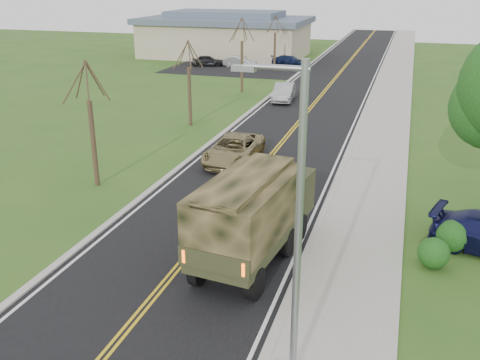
% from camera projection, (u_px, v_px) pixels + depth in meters
% --- Properties ---
extents(ground, '(160.00, 160.00, 0.00)m').
position_uv_depth(ground, '(125.00, 331.00, 15.35)').
color(ground, '#2E531B').
rests_on(ground, ground).
extents(road, '(8.00, 120.00, 0.01)m').
position_uv_depth(road, '(330.00, 84.00, 51.06)').
color(road, black).
rests_on(road, ground).
extents(curb_right, '(0.30, 120.00, 0.12)m').
position_uv_depth(curb_right, '(375.00, 86.00, 49.88)').
color(curb_right, '#9E998E').
rests_on(curb_right, ground).
extents(sidewalk_right, '(3.20, 120.00, 0.10)m').
position_uv_depth(sidewalk_right, '(394.00, 87.00, 49.40)').
color(sidewalk_right, '#9E998E').
rests_on(sidewalk_right, ground).
extents(curb_left, '(0.30, 120.00, 0.10)m').
position_uv_depth(curb_left, '(288.00, 82.00, 52.20)').
color(curb_left, '#9E998E').
rests_on(curb_left, ground).
extents(street_light, '(1.65, 0.22, 8.00)m').
position_uv_depth(street_light, '(295.00, 220.00, 11.97)').
color(street_light, gray).
rests_on(street_light, ground).
extents(bare_tree_a, '(1.93, 2.26, 6.08)m').
position_uv_depth(bare_tree_a, '(92.00, 133.00, 25.31)').
color(bare_tree_a, '#38281C').
rests_on(bare_tree_a, ground).
extents(bare_tree_b, '(1.83, 2.14, 5.73)m').
position_uv_depth(bare_tree_b, '(189.00, 89.00, 36.07)').
color(bare_tree_b, '#38281C').
rests_on(bare_tree_b, ground).
extents(bare_tree_c, '(2.04, 2.39, 6.42)m').
position_uv_depth(bare_tree_c, '(242.00, 61.00, 46.68)').
color(bare_tree_c, '#38281C').
rests_on(bare_tree_c, ground).
extents(bare_tree_d, '(1.88, 2.20, 5.91)m').
position_uv_depth(bare_tree_d, '(275.00, 47.00, 57.47)').
color(bare_tree_d, '#38281C').
rests_on(bare_tree_d, ground).
extents(commercial_building, '(25.50, 21.50, 5.65)m').
position_uv_depth(commercial_building, '(226.00, 35.00, 68.83)').
color(commercial_building, tan).
rests_on(commercial_building, ground).
extents(military_truck, '(3.13, 7.00, 3.38)m').
position_uv_depth(military_truck, '(254.00, 210.00, 18.63)').
color(military_truck, black).
rests_on(military_truck, ground).
extents(suv_champagne, '(2.42, 5.23, 1.45)m').
position_uv_depth(suv_champagne, '(234.00, 149.00, 29.32)').
color(suv_champagne, '#8C7E4F').
rests_on(suv_champagne, ground).
extents(sedan_silver, '(1.92, 4.49, 1.44)m').
position_uv_depth(sedan_silver, '(284.00, 92.00, 44.01)').
color(sedan_silver, '#ACACB1').
rests_on(sedan_silver, ground).
extents(lot_car_dark, '(3.94, 2.58, 1.25)m').
position_uv_depth(lot_car_dark, '(208.00, 61.00, 61.56)').
color(lot_car_dark, black).
rests_on(lot_car_dark, ground).
extents(lot_car_silver, '(4.15, 2.49, 1.29)m').
position_uv_depth(lot_car_silver, '(240.00, 62.00, 60.49)').
color(lot_car_silver, silver).
rests_on(lot_car_silver, ground).
extents(lot_car_navy, '(4.47, 2.63, 1.22)m').
position_uv_depth(lot_car_navy, '(290.00, 61.00, 61.50)').
color(lot_car_navy, '#111B3E').
rests_on(lot_car_navy, ground).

